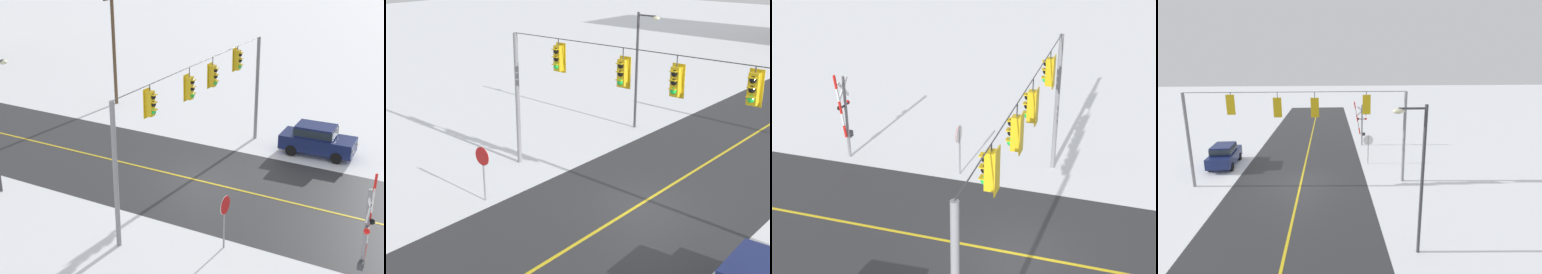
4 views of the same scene
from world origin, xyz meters
The scene contains 8 objects.
ground_plane centered at (0.00, 0.00, 0.00)m, with size 160.00×160.00×0.00m, color white.
road_asphalt centered at (0.00, 6.00, 0.00)m, with size 9.00×80.00×0.01m, color #303033.
lane_centre_line centered at (0.00, 6.00, 0.01)m, with size 0.14×72.00×0.01m, color gold.
signal_span centered at (-0.03, -0.01, 4.41)m, with size 14.20×0.47×6.22m.
stop_sign centered at (-5.08, -3.87, 1.71)m, with size 0.80×0.09×2.35m.
railroad_crossing centered at (-5.10, -9.37, 2.24)m, with size 1.30×0.31×4.29m.
parked_car_navy centered at (6.30, -4.05, 0.95)m, with size 1.97×4.27×1.74m.
streetlamp_near centered at (-5.59, 8.00, 3.92)m, with size 1.39×0.28×6.50m.
Camera 4 is at (-2.05, 19.45, 8.17)m, focal length 28.47 mm.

